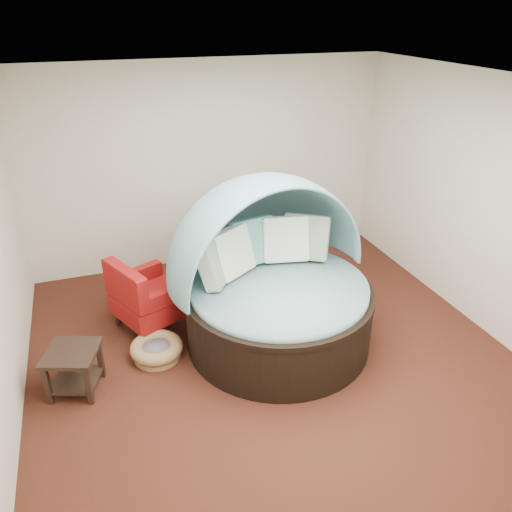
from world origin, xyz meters
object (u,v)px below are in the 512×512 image
object	(u,v)px
side_table	(73,365)
pet_basket	(157,349)
red_armchair	(147,297)
canopy_daybed	(273,269)

from	to	relation	value
side_table	pet_basket	bearing A→B (deg)	16.42
pet_basket	red_armchair	distance (m)	0.67
canopy_daybed	side_table	distance (m)	2.21
canopy_daybed	side_table	bearing A→B (deg)	175.04
pet_basket	side_table	size ratio (longest dim) A/B	1.19
canopy_daybed	pet_basket	xyz separation A→B (m)	(-1.31, 0.04, -0.76)
canopy_daybed	pet_basket	world-z (taller)	canopy_daybed
pet_basket	side_table	bearing A→B (deg)	-163.58
pet_basket	red_armchair	xyz separation A→B (m)	(0.01, 0.60, 0.30)
pet_basket	red_armchair	world-z (taller)	red_armchair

